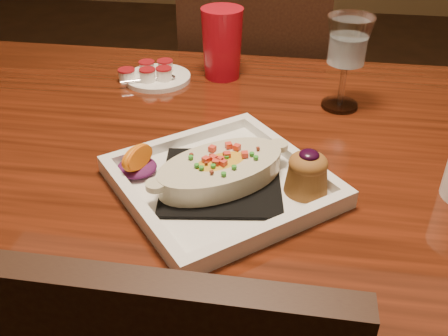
# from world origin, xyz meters

# --- Properties ---
(table) EXTENTS (1.50, 0.90, 0.75)m
(table) POSITION_xyz_m (0.00, 0.00, 0.65)
(table) COLOR maroon
(table) RESTS_ON floor
(chair_far) EXTENTS (0.42, 0.42, 0.93)m
(chair_far) POSITION_xyz_m (-0.00, 0.63, 0.51)
(chair_far) COLOR black
(chair_far) RESTS_ON floor
(plate) EXTENTS (0.42, 0.42, 0.08)m
(plate) POSITION_xyz_m (0.03, -0.14, 0.78)
(plate) COLOR white
(plate) RESTS_ON table
(goblet) EXTENTS (0.09, 0.09, 0.19)m
(goblet) POSITION_xyz_m (0.22, 0.19, 0.88)
(goblet) COLOR silver
(goblet) RESTS_ON table
(saucer) EXTENTS (0.15, 0.15, 0.10)m
(saucer) POSITION_xyz_m (-0.19, 0.26, 0.76)
(saucer) COLOR white
(saucer) RESTS_ON table
(creamer_loose) EXTENTS (0.04, 0.04, 0.03)m
(creamer_loose) POSITION_xyz_m (-0.26, 0.24, 0.77)
(creamer_loose) COLOR white
(creamer_loose) RESTS_ON table
(red_tumbler) EXTENTS (0.10, 0.10, 0.16)m
(red_tumbler) POSITION_xyz_m (-0.05, 0.31, 0.83)
(red_tumbler) COLOR red
(red_tumbler) RESTS_ON table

